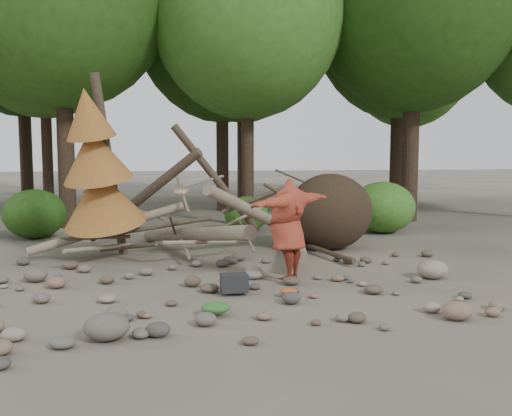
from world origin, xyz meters
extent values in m
plane|color=#514C44|center=(0.00, 0.00, 0.00)|extent=(120.00, 120.00, 0.00)
ellipsoid|color=#332619|center=(2.60, 4.30, 0.99)|extent=(2.20, 1.87, 1.98)
cylinder|color=gray|center=(-1.00, 3.70, 0.55)|extent=(2.61, 5.11, 1.08)
cylinder|color=gray|center=(0.80, 4.20, 0.90)|extent=(3.18, 3.71, 1.90)
cylinder|color=brown|center=(-2.20, 4.60, 1.40)|extent=(3.08, 1.91, 2.49)
cylinder|color=gray|center=(1.60, 3.50, 0.35)|extent=(1.13, 4.98, 0.43)
cylinder|color=brown|center=(-0.30, 4.80, 1.80)|extent=(2.39, 1.03, 2.89)
cylinder|color=gray|center=(-3.00, 4.00, 0.70)|extent=(3.71, 0.86, 1.20)
cylinder|color=#4C3F30|center=(-2.50, 3.50, 0.30)|extent=(1.52, 1.70, 0.49)
cylinder|color=gray|center=(0.20, 4.40, 0.80)|extent=(1.57, 0.85, 0.69)
cylinder|color=#4C3F30|center=(1.80, 4.90, 1.20)|extent=(1.92, 1.25, 1.10)
cylinder|color=gray|center=(-1.20, 4.20, 1.50)|extent=(0.37, 1.42, 0.85)
cylinder|color=#4C3F30|center=(2.20, 3.20, 0.15)|extent=(0.79, 2.54, 0.12)
cylinder|color=gray|center=(-0.80, 3.10, 0.45)|extent=(1.78, 1.11, 0.29)
cylinder|color=#4C3F30|center=(-2.90, 3.80, 2.20)|extent=(0.67, 1.13, 4.35)
cone|color=brown|center=(-3.06, 3.49, 1.50)|extent=(2.06, 2.13, 1.86)
cone|color=brown|center=(-3.16, 3.28, 2.50)|extent=(1.71, 1.78, 1.65)
cone|color=brown|center=(-3.26, 3.09, 3.40)|extent=(1.23, 1.30, 1.41)
cylinder|color=#38281C|center=(-5.00, 9.50, 4.48)|extent=(0.56, 0.56, 8.96)
cylinder|color=#38281C|center=(1.00, 9.20, 3.57)|extent=(0.44, 0.44, 7.14)
ellipsoid|color=#3F7B26|center=(1.00, 9.20, 7.34)|extent=(6.53, 6.53, 7.51)
cylinder|color=#38281C|center=(7.00, 9.80, 4.72)|extent=(0.60, 0.60, 9.45)
cylinder|color=#38281C|center=(-6.50, 13.50, 3.78)|extent=(0.42, 0.42, 7.56)
ellipsoid|color=#3F7B26|center=(-6.50, 13.50, 7.78)|extent=(6.91, 6.91, 7.95)
cylinder|color=#38281C|center=(0.50, 14.20, 4.27)|extent=(0.52, 0.52, 8.54)
cylinder|color=#38281C|center=(8.00, 13.80, 4.06)|extent=(0.50, 0.50, 8.12)
ellipsoid|color=#33671E|center=(8.00, 13.80, 8.35)|extent=(7.42, 7.42, 8.91)
cylinder|color=#38281C|center=(-9.00, 20.00, 4.83)|extent=(0.62, 0.62, 9.66)
cylinder|color=#38281C|center=(2.00, 20.50, 4.38)|extent=(0.54, 0.54, 8.75)
ellipsoid|color=#3F7B26|center=(2.00, 20.50, 9.00)|extent=(8.00, 8.00, 10.00)
cylinder|color=#38281C|center=(11.00, 20.00, 3.92)|extent=(0.46, 0.46, 7.84)
ellipsoid|color=#33671E|center=(11.00, 20.00, 8.06)|extent=(7.17, 7.17, 8.60)
ellipsoid|color=#275215|center=(-5.50, 7.20, 0.72)|extent=(1.80, 1.80, 1.44)
ellipsoid|color=#33671E|center=(0.80, 7.80, 0.56)|extent=(1.40, 1.40, 1.12)
ellipsoid|color=#3F7B26|center=(5.00, 7.00, 0.80)|extent=(2.00, 2.00, 1.60)
imported|color=maroon|center=(0.82, 0.71, 1.07)|extent=(2.20, 2.16, 1.97)
cylinder|color=#8C7559|center=(-1.22, 0.25, 1.86)|extent=(0.34, 0.33, 0.14)
cube|color=black|center=(-0.30, -0.05, 0.16)|extent=(0.50, 0.36, 0.32)
ellipsoid|color=#2D6428|center=(-0.70, -1.34, 0.09)|extent=(0.46, 0.39, 0.17)
ellipsoid|color=#B3491E|center=(0.64, -0.36, 0.06)|extent=(0.30, 0.25, 0.11)
ellipsoid|color=#605850|center=(-2.24, -2.26, 0.19)|extent=(0.62, 0.56, 0.37)
ellipsoid|color=#7E614E|center=(2.96, -2.00, 0.14)|extent=(0.47, 0.43, 0.28)
ellipsoid|color=gray|center=(3.80, 0.72, 0.19)|extent=(0.62, 0.56, 0.37)
ellipsoid|color=#615952|center=(-4.08, 1.44, 0.14)|extent=(0.46, 0.41, 0.27)
camera|label=1|loc=(-1.18, -10.03, 2.60)|focal=40.00mm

